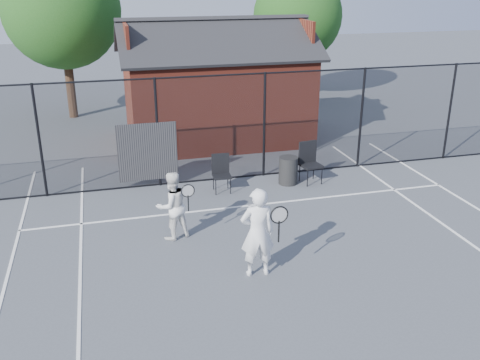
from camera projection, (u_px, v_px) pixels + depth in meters
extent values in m
plane|color=#4A4E54|center=(290.00, 264.00, 10.85)|extent=(80.00, 80.00, 0.00)
cube|color=white|center=(249.00, 206.00, 13.55)|extent=(11.00, 0.06, 0.01)
cube|color=white|center=(251.00, 208.00, 13.41)|extent=(0.06, 0.30, 0.01)
cylinder|color=black|center=(40.00, 142.00, 13.61)|extent=(0.07, 0.07, 3.00)
cylinder|color=black|center=(158.00, 133.00, 14.33)|extent=(0.07, 0.07, 3.00)
cylinder|color=black|center=(264.00, 126.00, 15.05)|extent=(0.07, 0.07, 3.00)
cylinder|color=black|center=(361.00, 119.00, 15.77)|extent=(0.07, 0.07, 3.00)
cylinder|color=black|center=(450.00, 112.00, 16.50)|extent=(0.07, 0.07, 3.00)
cylinder|color=black|center=(229.00, 75.00, 14.28)|extent=(22.00, 0.04, 0.04)
cylinder|color=black|center=(230.00, 177.00, 15.34)|extent=(22.00, 0.04, 0.04)
cube|color=black|center=(230.00, 128.00, 14.81)|extent=(22.00, 3.00, 0.01)
cube|color=black|center=(148.00, 152.00, 14.42)|extent=(1.60, 0.04, 1.60)
cube|color=maroon|center=(216.00, 97.00, 18.53)|extent=(6.00, 4.00, 3.00)
cube|color=black|center=(222.00, 40.00, 16.90)|extent=(6.50, 2.36, 1.32)
cube|color=black|center=(209.00, 34.00, 18.70)|extent=(6.50, 2.36, 1.32)
cube|color=maroon|center=(125.00, 39.00, 17.09)|extent=(0.10, 2.80, 1.06)
cube|color=maroon|center=(298.00, 34.00, 18.51)|extent=(0.10, 2.80, 1.06)
cylinder|color=black|center=(71.00, 86.00, 21.47)|extent=(0.36, 0.36, 2.52)
sphere|color=#1B4A15|center=(62.00, 10.00, 20.41)|extent=(4.48, 4.48, 4.48)
cylinder|color=black|center=(295.00, 74.00, 24.83)|extent=(0.36, 0.36, 2.23)
sphere|color=#1B4A15|center=(298.00, 16.00, 23.89)|extent=(3.97, 3.97, 3.97)
imported|color=white|center=(257.00, 232.00, 10.16)|extent=(0.69, 0.48, 1.81)
torus|color=black|center=(279.00, 215.00, 9.73)|extent=(0.35, 0.03, 0.35)
cylinder|color=black|center=(279.00, 232.00, 9.85)|extent=(0.03, 0.03, 0.43)
imported|color=white|center=(172.00, 206.00, 11.66)|extent=(0.90, 0.80, 1.54)
torus|color=black|center=(188.00, 191.00, 11.29)|extent=(0.30, 0.02, 0.30)
cylinder|color=black|center=(188.00, 203.00, 11.40)|extent=(0.03, 0.03, 0.37)
cube|color=black|center=(222.00, 174.00, 14.25)|extent=(0.50, 0.52, 0.99)
cube|color=black|center=(311.00, 164.00, 14.84)|extent=(0.62, 0.64, 1.13)
cylinder|color=#242424|center=(288.00, 170.00, 14.86)|extent=(0.55, 0.55, 0.77)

